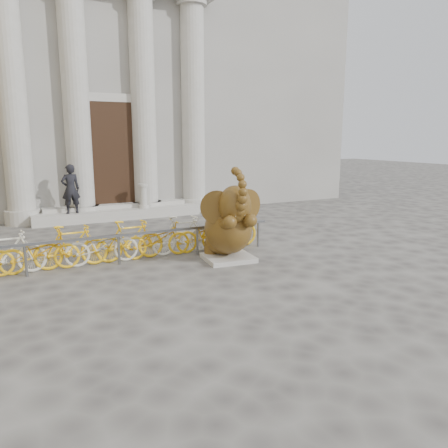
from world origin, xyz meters
name	(u,v)px	position (x,y,z in m)	size (l,w,h in m)	color
ground	(242,303)	(0.00, 0.00, 0.00)	(80.00, 80.00, 0.00)	#474442
classical_building	(84,69)	(0.00, 14.93, 5.98)	(22.00, 10.70, 12.00)	gray
entrance_steps	(119,213)	(0.00, 9.40, 0.18)	(6.00, 1.20, 0.36)	#A8A59E
elephant_statue	(229,227)	(1.06, 2.56, 0.83)	(1.52, 1.73, 2.28)	#A8A59E
bike_rack	(116,242)	(-1.41, 3.67, 0.50)	(8.00, 0.53, 1.00)	slate
pedestrian	(71,189)	(-1.66, 9.09, 1.20)	(0.62, 0.40, 1.69)	black
balustrade_post	(143,197)	(0.88, 9.10, 0.78)	(0.37, 0.37, 0.90)	#A8A59E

